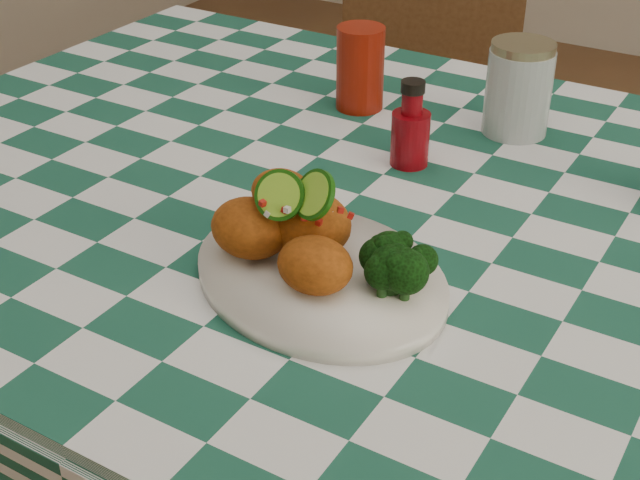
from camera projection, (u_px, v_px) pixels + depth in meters
The scene contains 8 objects.
dining_table at pixel (415, 449), 1.29m from camera, with size 1.66×1.06×0.79m, color #19523D, non-canonical shape.
plate at pixel (320, 276), 0.96m from camera, with size 0.31×0.24×0.02m, color silver, non-canonical shape.
fried_chicken_pile at pixel (304, 221), 0.93m from camera, with size 0.17×0.12×0.11m, color #A3470F, non-canonical shape.
broccoli_side at pixel (391, 264), 0.91m from camera, with size 0.07×0.07×0.05m, color black, non-canonical shape.
red_tumbler at pixel (360, 68), 1.34m from camera, with size 0.07×0.07×0.13m, color maroon.
ketchup_bottle at pixel (411, 123), 1.18m from camera, with size 0.05×0.05×0.12m, color #70050B, non-canonical shape.
mason_jar at pixel (519, 88), 1.26m from camera, with size 0.09×0.09×0.13m, color #B2BCBA, non-canonical shape.
wooden_chair_left at pixel (416, 168), 1.97m from camera, with size 0.40×0.42×0.87m, color #472814, non-canonical shape.
Camera 1 is at (0.37, -0.88, 1.33)m, focal length 50.00 mm.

